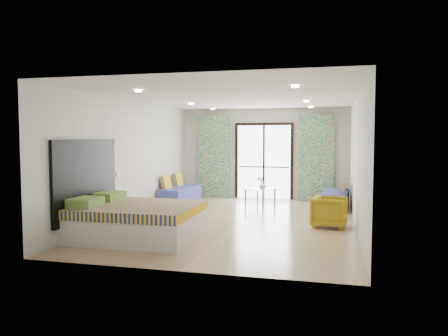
% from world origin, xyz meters
% --- Properties ---
extents(floor, '(5.00, 7.50, 0.01)m').
position_xyz_m(floor, '(0.00, 0.00, 0.00)').
color(floor, '#A18260').
rests_on(floor, ground).
extents(ceiling, '(5.00, 7.50, 0.01)m').
position_xyz_m(ceiling, '(0.00, 0.00, 2.70)').
color(ceiling, silver).
rests_on(ceiling, ground).
extents(wall_back, '(5.00, 0.01, 2.70)m').
position_xyz_m(wall_back, '(0.00, 3.75, 1.35)').
color(wall_back, silver).
rests_on(wall_back, ground).
extents(wall_front, '(5.00, 0.01, 2.70)m').
position_xyz_m(wall_front, '(0.00, -3.75, 1.35)').
color(wall_front, silver).
rests_on(wall_front, ground).
extents(wall_left, '(0.01, 7.50, 2.70)m').
position_xyz_m(wall_left, '(-2.50, 0.00, 1.35)').
color(wall_left, silver).
rests_on(wall_left, ground).
extents(wall_right, '(0.01, 7.50, 2.70)m').
position_xyz_m(wall_right, '(2.50, 0.00, 1.35)').
color(wall_right, silver).
rests_on(wall_right, ground).
extents(balcony_door, '(1.76, 0.08, 2.28)m').
position_xyz_m(balcony_door, '(0.00, 3.72, 1.26)').
color(balcony_door, black).
rests_on(balcony_door, floor).
extents(balcony_rail, '(1.52, 0.03, 0.04)m').
position_xyz_m(balcony_rail, '(0.00, 3.73, 0.95)').
color(balcony_rail, '#595451').
rests_on(balcony_rail, balcony_door).
extents(curtain_left, '(1.00, 0.10, 2.50)m').
position_xyz_m(curtain_left, '(-1.55, 3.57, 1.25)').
color(curtain_left, silver).
rests_on(curtain_left, floor).
extents(curtain_right, '(1.00, 0.10, 2.50)m').
position_xyz_m(curtain_right, '(1.55, 3.57, 1.25)').
color(curtain_right, silver).
rests_on(curtain_right, floor).
extents(downlight_a, '(0.12, 0.12, 0.02)m').
position_xyz_m(downlight_a, '(-1.40, -2.00, 2.67)').
color(downlight_a, '#FFE0B2').
rests_on(downlight_a, ceiling).
extents(downlight_b, '(0.12, 0.12, 0.02)m').
position_xyz_m(downlight_b, '(1.40, -2.00, 2.67)').
color(downlight_b, '#FFE0B2').
rests_on(downlight_b, ceiling).
extents(downlight_c, '(0.12, 0.12, 0.02)m').
position_xyz_m(downlight_c, '(-1.40, 1.00, 2.67)').
color(downlight_c, '#FFE0B2').
rests_on(downlight_c, ceiling).
extents(downlight_d, '(0.12, 0.12, 0.02)m').
position_xyz_m(downlight_d, '(1.40, 1.00, 2.67)').
color(downlight_d, '#FFE0B2').
rests_on(downlight_d, ceiling).
extents(downlight_e, '(0.12, 0.12, 0.02)m').
position_xyz_m(downlight_e, '(-1.40, 3.00, 2.67)').
color(downlight_e, '#FFE0B2').
rests_on(downlight_e, ceiling).
extents(downlight_f, '(0.12, 0.12, 0.02)m').
position_xyz_m(downlight_f, '(1.40, 3.00, 2.67)').
color(downlight_f, '#FFE0B2').
rests_on(downlight_f, ceiling).
extents(headboard, '(0.06, 2.10, 1.50)m').
position_xyz_m(headboard, '(-2.46, -2.04, 1.05)').
color(headboard, black).
rests_on(headboard, floor).
extents(switch_plate, '(0.02, 0.10, 0.10)m').
position_xyz_m(switch_plate, '(-2.47, -0.79, 1.05)').
color(switch_plate, silver).
rests_on(switch_plate, wall_left).
extents(bed, '(2.24, 1.83, 0.77)m').
position_xyz_m(bed, '(-1.48, -2.04, 0.32)').
color(bed, silver).
rests_on(bed, floor).
extents(daybed_left, '(0.78, 1.71, 0.82)m').
position_xyz_m(daybed_left, '(-2.11, 2.09, 0.26)').
color(daybed_left, '#3E4595').
rests_on(daybed_left, floor).
extents(daybed_right, '(0.75, 1.64, 0.78)m').
position_xyz_m(daybed_right, '(2.11, 2.31, 0.24)').
color(daybed_right, '#3E4595').
rests_on(daybed_right, floor).
extents(coffee_table, '(0.88, 0.88, 0.76)m').
position_xyz_m(coffee_table, '(0.10, 2.48, 0.39)').
color(coffee_table, silver).
rests_on(coffee_table, floor).
extents(vase, '(0.21, 0.21, 0.19)m').
position_xyz_m(vase, '(0.17, 2.41, 0.53)').
color(vase, white).
rests_on(vase, coffee_table).
extents(armchair, '(0.70, 0.74, 0.69)m').
position_xyz_m(armchair, '(1.98, -0.19, 0.35)').
color(armchair, '#997F13').
rests_on(armchair, floor).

